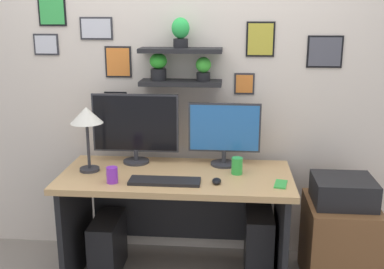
{
  "coord_description": "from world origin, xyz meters",
  "views": [
    {
      "loc": [
        0.35,
        -2.82,
        1.77
      ],
      "look_at": [
        0.1,
        0.05,
        1.0
      ],
      "focal_mm": 43.26,
      "sensor_mm": 36.0,
      "label": 1
    }
  ],
  "objects_px": {
    "water_cup": "(237,166)",
    "cell_phone": "(281,184)",
    "monitor_right": "(224,132)",
    "drawer_cabinet": "(339,243)",
    "desk_lamp": "(87,119)",
    "computer_tower_right": "(258,243)",
    "desk": "(177,201)",
    "printer": "(343,191)",
    "computer_tower_left": "(108,245)",
    "monitor_left": "(135,126)",
    "computer_mouse": "(217,181)",
    "keyboard": "(165,181)",
    "pen_cup": "(112,175)"
  },
  "relations": [
    {
      "from": "drawer_cabinet",
      "to": "computer_tower_right",
      "type": "bearing_deg",
      "value": 174.13
    },
    {
      "from": "desk_lamp",
      "to": "drawer_cabinet",
      "type": "distance_m",
      "value": 1.85
    },
    {
      "from": "monitor_right",
      "to": "cell_phone",
      "type": "bearing_deg",
      "value": -45.49
    },
    {
      "from": "desk",
      "to": "monitor_left",
      "type": "height_order",
      "value": "monitor_left"
    },
    {
      "from": "computer_tower_right",
      "to": "water_cup",
      "type": "bearing_deg",
      "value": -163.73
    },
    {
      "from": "desk_lamp",
      "to": "pen_cup",
      "type": "height_order",
      "value": "desk_lamp"
    },
    {
      "from": "desk_lamp",
      "to": "water_cup",
      "type": "bearing_deg",
      "value": 1.24
    },
    {
      "from": "keyboard",
      "to": "desk_lamp",
      "type": "distance_m",
      "value": 0.65
    },
    {
      "from": "desk_lamp",
      "to": "monitor_left",
      "type": "bearing_deg",
      "value": 36.97
    },
    {
      "from": "water_cup",
      "to": "monitor_right",
      "type": "bearing_deg",
      "value": 115.66
    },
    {
      "from": "desk",
      "to": "water_cup",
      "type": "bearing_deg",
      "value": -2.89
    },
    {
      "from": "keyboard",
      "to": "drawer_cabinet",
      "type": "relative_size",
      "value": 0.77
    },
    {
      "from": "desk",
      "to": "printer",
      "type": "xyz_separation_m",
      "value": [
        1.08,
        -0.03,
        0.12
      ]
    },
    {
      "from": "monitor_right",
      "to": "computer_tower_right",
      "type": "relative_size",
      "value": 1.04
    },
    {
      "from": "desk",
      "to": "cell_phone",
      "type": "height_order",
      "value": "cell_phone"
    },
    {
      "from": "computer_mouse",
      "to": "printer",
      "type": "distance_m",
      "value": 0.83
    },
    {
      "from": "computer_tower_left",
      "to": "computer_tower_right",
      "type": "bearing_deg",
      "value": 3.15
    },
    {
      "from": "cell_phone",
      "to": "water_cup",
      "type": "bearing_deg",
      "value": 157.93
    },
    {
      "from": "monitor_right",
      "to": "keyboard",
      "type": "xyz_separation_m",
      "value": [
        -0.36,
        -0.38,
        -0.22
      ]
    },
    {
      "from": "pen_cup",
      "to": "cell_phone",
      "type": "bearing_deg",
      "value": 2.81
    },
    {
      "from": "drawer_cabinet",
      "to": "computer_tower_right",
      "type": "relative_size",
      "value": 1.23
    },
    {
      "from": "desk",
      "to": "monitor_left",
      "type": "distance_m",
      "value": 0.59
    },
    {
      "from": "monitor_left",
      "to": "computer_tower_left",
      "type": "bearing_deg",
      "value": -132.61
    },
    {
      "from": "monitor_right",
      "to": "desk_lamp",
      "type": "height_order",
      "value": "same"
    },
    {
      "from": "monitor_left",
      "to": "drawer_cabinet",
      "type": "relative_size",
      "value": 1.04
    },
    {
      "from": "monitor_left",
      "to": "monitor_right",
      "type": "xyz_separation_m",
      "value": [
        0.61,
        -0.0,
        -0.03
      ]
    },
    {
      "from": "water_cup",
      "to": "computer_tower_left",
      "type": "height_order",
      "value": "water_cup"
    },
    {
      "from": "computer_mouse",
      "to": "pen_cup",
      "type": "xyz_separation_m",
      "value": [
        -0.64,
        -0.04,
        0.04
      ]
    },
    {
      "from": "computer_tower_left",
      "to": "monitor_right",
      "type": "bearing_deg",
      "value": 13.84
    },
    {
      "from": "computer_mouse",
      "to": "cell_phone",
      "type": "relative_size",
      "value": 0.64
    },
    {
      "from": "desk",
      "to": "drawer_cabinet",
      "type": "bearing_deg",
      "value": -1.44
    },
    {
      "from": "desk_lamp",
      "to": "computer_tower_left",
      "type": "height_order",
      "value": "desk_lamp"
    },
    {
      "from": "desk_lamp",
      "to": "computer_tower_right",
      "type": "distance_m",
      "value": 1.43
    },
    {
      "from": "desk_lamp",
      "to": "computer_tower_right",
      "type": "relative_size",
      "value": 0.92
    },
    {
      "from": "computer_tower_right",
      "to": "pen_cup",
      "type": "bearing_deg",
      "value": -163.6
    },
    {
      "from": "desk_lamp",
      "to": "computer_tower_left",
      "type": "distance_m",
      "value": 0.9
    },
    {
      "from": "monitor_right",
      "to": "computer_tower_left",
      "type": "distance_m",
      "value": 1.13
    },
    {
      "from": "drawer_cabinet",
      "to": "printer",
      "type": "xyz_separation_m",
      "value": [
        0.0,
        0.0,
        0.37
      ]
    },
    {
      "from": "monitor_left",
      "to": "monitor_right",
      "type": "relative_size",
      "value": 1.22
    },
    {
      "from": "water_cup",
      "to": "desk_lamp",
      "type": "bearing_deg",
      "value": -178.76
    },
    {
      "from": "monitor_left",
      "to": "computer_mouse",
      "type": "height_order",
      "value": "monitor_left"
    },
    {
      "from": "monitor_left",
      "to": "monitor_right",
      "type": "distance_m",
      "value": 0.61
    },
    {
      "from": "monitor_right",
      "to": "drawer_cabinet",
      "type": "relative_size",
      "value": 0.85
    },
    {
      "from": "monitor_left",
      "to": "printer",
      "type": "distance_m",
      "value": 1.44
    },
    {
      "from": "desk",
      "to": "desk_lamp",
      "type": "xyz_separation_m",
      "value": [
        -0.58,
        -0.04,
        0.56
      ]
    },
    {
      "from": "cell_phone",
      "to": "desk",
      "type": "bearing_deg",
      "value": 174.92
    },
    {
      "from": "water_cup",
      "to": "cell_phone",
      "type": "bearing_deg",
      "value": -33.49
    },
    {
      "from": "drawer_cabinet",
      "to": "printer",
      "type": "bearing_deg",
      "value": 90.0
    },
    {
      "from": "keyboard",
      "to": "desk_lamp",
      "type": "bearing_deg",
      "value": 161.32
    },
    {
      "from": "printer",
      "to": "monitor_right",
      "type": "bearing_deg",
      "value": 166.07
    }
  ]
}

